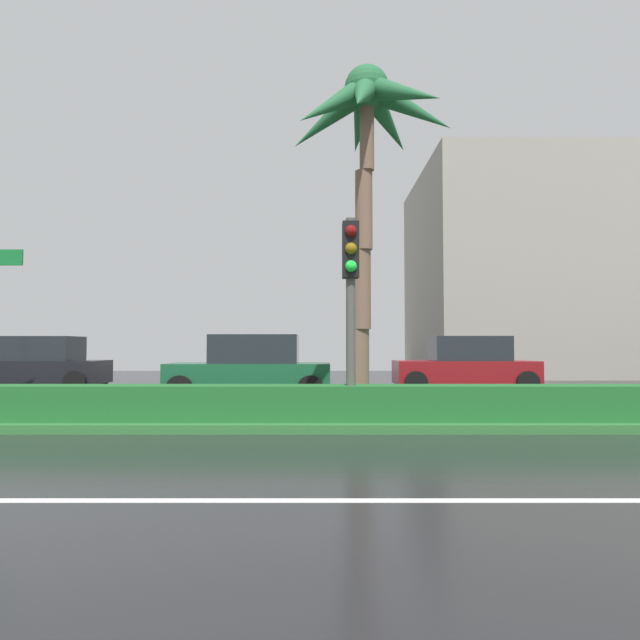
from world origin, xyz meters
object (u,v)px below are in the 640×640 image
Objects in this scene: car_in_traffic_second at (38,365)px; car_in_traffic_fourth at (467,365)px; traffic_signal_median_right at (352,281)px; palm_tree_centre_left at (368,134)px; car_in_traffic_third at (252,368)px.

car_in_traffic_second and car_in_traffic_fourth have the same top height.
car_in_traffic_second is (-9.45, 8.52, -1.71)m from traffic_signal_median_right.
traffic_signal_median_right is (-0.44, -1.79, -3.21)m from palm_tree_centre_left.
car_in_traffic_second is at bearing -0.96° from car_in_traffic_fourth.
car_in_traffic_third and car_in_traffic_fourth have the same top height.
palm_tree_centre_left is at bearing 76.11° from traffic_signal_median_right.
car_in_traffic_second is 7.59m from car_in_traffic_third.
traffic_signal_median_right reaches higher than car_in_traffic_third.
car_in_traffic_third is 6.86m from car_in_traffic_fourth.
palm_tree_centre_left is 1.63× the size of car_in_traffic_second.
car_in_traffic_fourth is at bearing 179.04° from car_in_traffic_second.
car_in_traffic_second is 13.46m from car_in_traffic_fourth.
car_in_traffic_fourth is at bearing 61.26° from palm_tree_centre_left.
car_in_traffic_fourth is (13.46, -0.22, 0.00)m from car_in_traffic_second.
palm_tree_centre_left is at bearing 61.26° from car_in_traffic_fourth.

